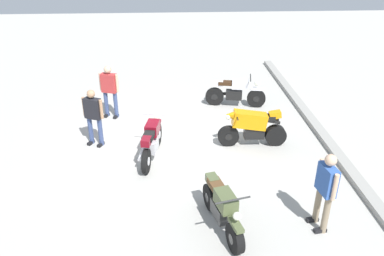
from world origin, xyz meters
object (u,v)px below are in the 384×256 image
object	(u,v)px
person_in_blue_shirt	(326,187)
person_in_black_shirt	(93,114)
motorcycle_maroon_cruiser	(152,141)
motorcycle_silver_cruiser	(235,92)
motorcycle_olive_vintage	(222,208)
motorcycle_orange_sportbike	(252,126)
person_in_red_shirt	(109,88)

from	to	relation	value
person_in_blue_shirt	person_in_black_shirt	bearing A→B (deg)	-44.83
motorcycle_maroon_cruiser	person_in_blue_shirt	world-z (taller)	person_in_blue_shirt
motorcycle_maroon_cruiser	person_in_black_shirt	world-z (taller)	person_in_black_shirt
person_in_black_shirt	motorcycle_silver_cruiser	bearing A→B (deg)	143.45
motorcycle_olive_vintage	motorcycle_silver_cruiser	world-z (taller)	motorcycle_silver_cruiser
person_in_blue_shirt	person_in_black_shirt	xyz separation A→B (m)	(-3.82, -5.19, -0.04)
motorcycle_orange_sportbike	motorcycle_silver_cruiser	xyz separation A→B (m)	(-2.81, -0.04, -0.07)
motorcycle_maroon_cruiser	person_in_blue_shirt	distance (m)	4.65
person_in_black_shirt	person_in_blue_shirt	bearing A→B (deg)	77.45
motorcycle_orange_sportbike	person_in_black_shirt	distance (m)	4.46
person_in_blue_shirt	motorcycle_orange_sportbike	bearing A→B (deg)	-86.39
person_in_blue_shirt	person_in_red_shirt	xyz separation A→B (m)	(-5.69, -4.99, 0.01)
motorcycle_olive_vintage	motorcycle_orange_sportbike	size ratio (longest dim) A/B	0.99
motorcycle_maroon_cruiser	person_in_black_shirt	size ratio (longest dim) A/B	1.25
motorcycle_maroon_cruiser	person_in_black_shirt	bearing A→B (deg)	72.22
motorcycle_silver_cruiser	person_in_black_shirt	distance (m)	5.08
person_in_black_shirt	motorcycle_maroon_cruiser	bearing A→B (deg)	85.98
motorcycle_silver_cruiser	person_in_black_shirt	bearing A→B (deg)	-139.93
motorcycle_silver_cruiser	person_in_red_shirt	size ratio (longest dim) A/B	1.19
motorcycle_maroon_cruiser	person_in_blue_shirt	bearing A→B (deg)	-119.69
motorcycle_olive_vintage	motorcycle_silver_cruiser	xyz separation A→B (m)	(-6.24, 1.24, 0.03)
motorcycle_orange_sportbike	person_in_black_shirt	bearing A→B (deg)	-2.63
motorcycle_silver_cruiser	motorcycle_olive_vintage	bearing A→B (deg)	-90.79
motorcycle_olive_vintage	motorcycle_orange_sportbike	world-z (taller)	motorcycle_orange_sportbike
motorcycle_olive_vintage	motorcycle_orange_sportbike	xyz separation A→B (m)	(-3.43, 1.28, 0.11)
motorcycle_olive_vintage	motorcycle_silver_cruiser	bearing A→B (deg)	154.35
motorcycle_silver_cruiser	person_in_blue_shirt	xyz separation A→B (m)	(6.32, 0.79, 0.47)
motorcycle_olive_vintage	motorcycle_maroon_cruiser	bearing A→B (deg)	-166.47
motorcycle_maroon_cruiser	motorcycle_olive_vintage	xyz separation A→B (m)	(2.88, 1.53, -0.03)
person_in_blue_shirt	person_in_black_shirt	size ratio (longest dim) A/B	1.04
motorcycle_orange_sportbike	person_in_black_shirt	xyz separation A→B (m)	(-0.31, -4.44, 0.35)
motorcycle_maroon_cruiser	motorcycle_silver_cruiser	world-z (taller)	same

